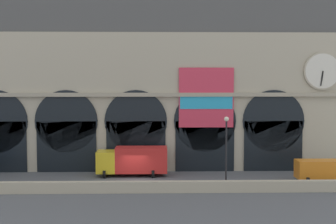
# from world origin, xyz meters

# --- Properties ---
(ground_plane) EXTENTS (200.00, 200.00, 0.00)m
(ground_plane) POSITION_xyz_m (0.00, 0.00, 0.00)
(ground_plane) COLOR #54565B
(quay_parapet_wall) EXTENTS (90.00, 0.70, 1.04)m
(quay_parapet_wall) POSITION_xyz_m (0.00, -4.79, 0.52)
(quay_parapet_wall) COLOR #B2A891
(quay_parapet_wall) RESTS_ON ground
(station_building) EXTENTS (48.00, 5.83, 20.34)m
(station_building) POSITION_xyz_m (0.03, 7.72, 9.87)
(station_building) COLOR #B2A891
(station_building) RESTS_ON ground
(box_truck_center) EXTENTS (7.50, 2.91, 3.12)m
(box_truck_center) POSITION_xyz_m (-0.22, 2.58, 1.70)
(box_truck_center) COLOR gold
(box_truck_center) RESTS_ON ground
(van_east) EXTENTS (5.20, 2.48, 2.20)m
(van_east) POSITION_xyz_m (19.06, -0.71, 1.25)
(van_east) COLOR orange
(van_east) RESTS_ON ground
(street_lamp_quayside) EXTENTS (0.44, 0.44, 6.90)m
(street_lamp_quayside) POSITION_xyz_m (8.80, -3.99, 4.41)
(street_lamp_quayside) COLOR black
(street_lamp_quayside) RESTS_ON ground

